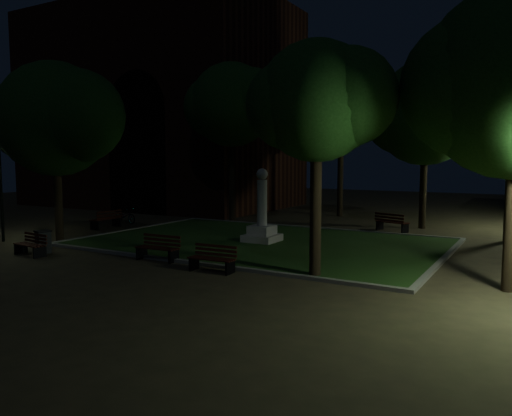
{
  "coord_description": "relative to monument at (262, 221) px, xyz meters",
  "views": [
    {
      "loc": [
        10.63,
        -16.91,
        3.72
      ],
      "look_at": [
        0.27,
        1.0,
        1.65
      ],
      "focal_mm": 35.0,
      "sensor_mm": 36.0,
      "label": 1
    }
  ],
  "objects": [
    {
      "name": "ground",
      "position": [
        0.0,
        -2.0,
        -0.96
      ],
      "size": [
        80.0,
        80.0,
        0.0
      ],
      "primitive_type": "plane",
      "color": "#433925"
    },
    {
      "name": "lawn",
      "position": [
        0.0,
        0.0,
        -0.92
      ],
      "size": [
        15.0,
        10.0,
        0.08
      ],
      "primitive_type": "cube",
      "color": "#264B1A",
      "rests_on": "ground"
    },
    {
      "name": "lawn_kerb",
      "position": [
        0.0,
        0.0,
        -0.9
      ],
      "size": [
        15.4,
        10.4,
        0.12
      ],
      "color": "slate",
      "rests_on": "ground"
    },
    {
      "name": "monument",
      "position": [
        0.0,
        0.0,
        0.0
      ],
      "size": [
        1.4,
        1.4,
        3.2
      ],
      "color": "#ACA49D",
      "rests_on": "lawn"
    },
    {
      "name": "building_main",
      "position": [
        -15.86,
        11.79,
        6.42
      ],
      "size": [
        20.0,
        12.0,
        15.0
      ],
      "color": "#482417",
      "rests_on": "ground"
    },
    {
      "name": "tree_west",
      "position": [
        -8.14,
        -4.04,
        4.48
      ],
      "size": [
        6.21,
        5.07,
        7.97
      ],
      "color": "black",
      "rests_on": "ground"
    },
    {
      "name": "tree_north_wl",
      "position": [
        -4.88,
        5.31,
        5.78
      ],
      "size": [
        5.86,
        4.79,
        9.14
      ],
      "color": "black",
      "rests_on": "ground"
    },
    {
      "name": "tree_north_er",
      "position": [
        5.23,
        8.29,
        5.09
      ],
      "size": [
        6.64,
        5.42,
        8.76
      ],
      "color": "black",
      "rests_on": "ground"
    },
    {
      "name": "tree_se",
      "position": [
        4.62,
        -4.69,
        4.47
      ],
      "size": [
        4.54,
        3.71,
        7.29
      ],
      "color": "black",
      "rests_on": "ground"
    },
    {
      "name": "tree_far_north",
      "position": [
        -0.59,
        11.44,
        5.28
      ],
      "size": [
        5.19,
        4.24,
        8.37
      ],
      "color": "black",
      "rests_on": "ground"
    },
    {
      "name": "lamppost_sw",
      "position": [
        -10.25,
        -5.45,
        2.27
      ],
      "size": [
        1.18,
        0.28,
        4.64
      ],
      "color": "black",
      "rests_on": "ground"
    },
    {
      "name": "lamppost_nw",
      "position": [
        -10.82,
        8.18,
        2.24
      ],
      "size": [
        1.18,
        0.28,
        4.6
      ],
      "color": "black",
      "rests_on": "ground"
    },
    {
      "name": "bench_near_left",
      "position": [
        -1.45,
        -5.14,
        -0.52
      ],
      "size": [
        1.7,
        0.66,
        0.92
      ],
      "rotation": [
        0.0,
        0.0,
        0.04
      ],
      "color": "black",
      "rests_on": "ground"
    },
    {
      "name": "bench_near_right",
      "position": [
        1.32,
        -5.66,
        -0.55
      ],
      "size": [
        1.62,
        0.65,
        0.87
      ],
      "rotation": [
        0.0,
        0.0,
        0.06
      ],
      "color": "black",
      "rests_on": "ground"
    },
    {
      "name": "bench_west_near",
      "position": [
        -6.3,
        -6.88,
        -0.56
      ],
      "size": [
        1.56,
        0.67,
        0.83
      ],
      "rotation": [
        0.0,
        0.0,
        -0.1
      ],
      "color": "black",
      "rests_on": "ground"
    },
    {
      "name": "bench_left_side",
      "position": [
        -9.43,
        -0.1,
        -0.5
      ],
      "size": [
        0.64,
        1.78,
        0.97
      ],
      "rotation": [
        0.0,
        0.0,
        -1.56
      ],
      "color": "black",
      "rests_on": "ground"
    },
    {
      "name": "bench_far_side",
      "position": [
        4.01,
        6.31,
        -0.51
      ],
      "size": [
        1.82,
        1.13,
        0.94
      ],
      "rotation": [
        0.0,
        0.0,
        2.8
      ],
      "color": "black",
      "rests_on": "ground"
    },
    {
      "name": "trash_bin",
      "position": [
        -6.25,
        -6.39,
        -0.5
      ],
      "size": [
        0.66,
        0.66,
        0.91
      ],
      "color": "black",
      "rests_on": "ground"
    },
    {
      "name": "bicycle",
      "position": [
        -10.11,
        1.95,
        -0.52
      ],
      "size": [
        1.69,
        0.72,
        0.87
      ],
      "primitive_type": "imported",
      "rotation": [
        0.0,
        0.0,
        1.48
      ],
      "color": "black",
      "rests_on": "ground"
    }
  ]
}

